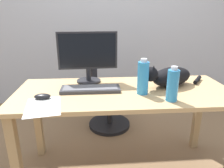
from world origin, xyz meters
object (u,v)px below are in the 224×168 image
at_px(cat, 169,76).
at_px(water_bottle, 173,85).
at_px(monitor, 88,55).
at_px(spray_bottle, 143,78).
at_px(computer_mouse, 42,96).
at_px(office_chair, 105,96).
at_px(keyboard, 91,89).

xyz_separation_m(cat, water_bottle, (-0.08, -0.28, 0.03)).
relative_size(monitor, spray_bottle, 1.87).
relative_size(cat, computer_mouse, 5.17).
bearing_deg(office_chair, cat, -54.99).
bearing_deg(water_bottle, cat, 74.43).
height_order(office_chair, water_bottle, water_bottle).
relative_size(cat, water_bottle, 2.44).
height_order(office_chair, keyboard, office_chair).
height_order(office_chair, monitor, monitor).
bearing_deg(keyboard, computer_mouse, -157.26).
xyz_separation_m(office_chair, water_bottle, (0.40, -0.97, 0.46)).
height_order(keyboard, spray_bottle, spray_bottle).
bearing_deg(cat, monitor, 166.07).
bearing_deg(keyboard, cat, 5.08).
bearing_deg(computer_mouse, monitor, 49.04).
xyz_separation_m(keyboard, water_bottle, (0.54, -0.23, 0.10)).
xyz_separation_m(office_chair, spray_bottle, (0.24, -0.83, 0.47)).
bearing_deg(office_chair, water_bottle, -67.42).
xyz_separation_m(office_chair, monitor, (-0.16, -0.53, 0.58)).
xyz_separation_m(monitor, spray_bottle, (0.39, -0.30, -0.11)).
bearing_deg(spray_bottle, monitor, 142.58).
bearing_deg(monitor, keyboard, -84.80).
relative_size(office_chair, keyboard, 2.04).
bearing_deg(computer_mouse, water_bottle, -6.13).
relative_size(monitor, cat, 0.85).
relative_size(office_chair, monitor, 1.87).
bearing_deg(cat, keyboard, -174.92).
distance_m(monitor, keyboard, 0.30).
relative_size(office_chair, computer_mouse, 8.17).
xyz_separation_m(keyboard, cat, (0.62, 0.05, 0.07)).
bearing_deg(monitor, computer_mouse, -130.96).
relative_size(office_chair, cat, 1.58).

